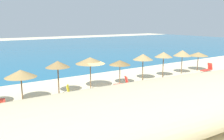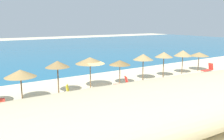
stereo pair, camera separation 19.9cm
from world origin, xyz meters
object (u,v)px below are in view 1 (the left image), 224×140
beach_umbrella_3 (58,64)px  beach_umbrella_4 (90,61)px  beach_umbrella_2 (21,74)px  beach_umbrella_8 (182,53)px  beach_umbrella_5 (120,63)px  cooler_box (1,102)px  lounge_chair_0 (207,69)px  lounge_chair_3 (123,83)px  lounge_chair_2 (62,94)px  beach_umbrella_6 (143,57)px  beach_umbrella_9 (198,54)px  beach_umbrella_7 (164,55)px

beach_umbrella_3 → beach_umbrella_4: size_ratio=0.99×
beach_umbrella_2 → beach_umbrella_8: (17.80, -0.10, 0.24)m
beach_umbrella_3 → beach_umbrella_5: size_ratio=1.18×
beach_umbrella_8 → cooler_box: 19.39m
beach_umbrella_3 → beach_umbrella_2: bearing=-177.0°
beach_umbrella_2 → cooler_box: 2.49m
cooler_box → beach_umbrella_4: bearing=-0.9°
beach_umbrella_2 → lounge_chair_0: 21.16m
lounge_chair_0 → cooler_box: (-22.50, 1.62, -0.21)m
lounge_chair_3 → beach_umbrella_2: bearing=101.0°
beach_umbrella_3 → lounge_chair_3: size_ratio=2.00×
beach_umbrella_3 → beach_umbrella_8: 14.88m
lounge_chair_0 → cooler_box: bearing=84.9°
lounge_chair_0 → lounge_chair_2: 18.49m
beach_umbrella_6 → beach_umbrella_9: beach_umbrella_6 is taller
beach_umbrella_8 → beach_umbrella_6: bearing=178.0°
lounge_chair_2 → cooler_box: 4.38m
lounge_chair_0 → beach_umbrella_2: bearing=85.6°
beach_umbrella_4 → beach_umbrella_5: beach_umbrella_4 is taller
beach_umbrella_7 → beach_umbrella_6: bearing=174.4°
beach_umbrella_3 → beach_umbrella_6: (9.06, -0.05, -0.14)m
beach_umbrella_4 → cooler_box: beach_umbrella_4 is taller
beach_umbrella_7 → lounge_chair_3: size_ratio=1.95×
beach_umbrella_7 → lounge_chair_0: size_ratio=1.64×
beach_umbrella_9 → lounge_chair_3: beach_umbrella_9 is taller
beach_umbrella_8 → lounge_chair_0: size_ratio=1.63×
beach_umbrella_3 → cooler_box: size_ratio=4.86×
beach_umbrella_8 → cooler_box: bearing=178.7°
beach_umbrella_5 → cooler_box: (-10.36, 0.46, -1.98)m
beach_umbrella_8 → beach_umbrella_9: 3.07m
beach_umbrella_6 → beach_umbrella_9: bearing=-0.9°
beach_umbrella_7 → lounge_chair_3: beach_umbrella_7 is taller
beach_umbrella_2 → cooler_box: bearing=167.3°
beach_umbrella_4 → lounge_chair_0: bearing=-5.7°
beach_umbrella_8 → lounge_chair_2: bearing=-175.1°
lounge_chair_2 → lounge_chair_3: lounge_chair_2 is taller
beach_umbrella_2 → beach_umbrella_3: beach_umbrella_3 is taller
beach_umbrella_2 → beach_umbrella_3: (2.92, 0.15, 0.38)m
beach_umbrella_5 → lounge_chair_2: (-6.35, -1.27, -1.67)m
lounge_chair_2 → cooler_box: lounge_chair_2 is taller
beach_umbrella_2 → beach_umbrella_7: size_ratio=0.89×
beach_umbrella_7 → lounge_chair_3: (-6.10, -0.89, -2.06)m
beach_umbrella_3 → lounge_chair_2: beach_umbrella_3 is taller
beach_umbrella_3 → lounge_chair_0: 18.30m
lounge_chair_0 → lounge_chair_2: lounge_chair_2 is taller
beach_umbrella_2 → beach_umbrella_4: 5.95m
beach_umbrella_9 → beach_umbrella_8: bearing=-178.9°
beach_umbrella_8 → beach_umbrella_9: beach_umbrella_8 is taller
lounge_chair_0 → lounge_chair_3: lounge_chair_0 is taller
beach_umbrella_6 → beach_umbrella_7: bearing=-5.6°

